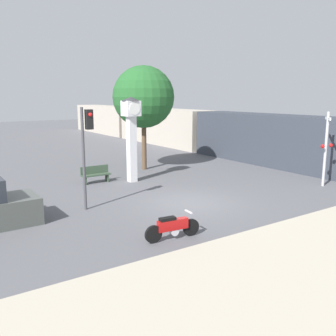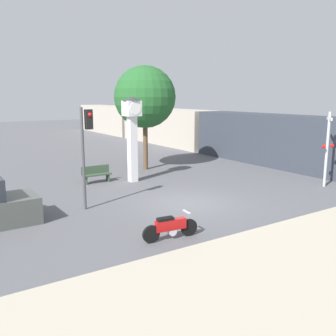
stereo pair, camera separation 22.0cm
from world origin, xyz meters
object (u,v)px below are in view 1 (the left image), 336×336
clock_tower (131,127)px  street_tree (144,97)px  traffic_light (86,140)px  bench (96,174)px  freight_train (164,126)px  railroad_crossing_signal (326,146)px  motorcycle (173,227)px

clock_tower → street_tree: street_tree is taller
traffic_light → bench: traffic_light is taller
freight_train → railroad_crossing_signal: (-2.88, -19.61, 0.41)m
motorcycle → traffic_light: size_ratio=0.47×
clock_tower → freight_train: clock_tower is taller
railroad_crossing_signal → street_tree: size_ratio=0.59×
traffic_light → street_tree: 8.92m
railroad_crossing_signal → clock_tower: bearing=140.0°
traffic_light → bench: (2.15, 4.31, -2.42)m
traffic_light → railroad_crossing_signal: traffic_light is taller
freight_train → traffic_light: 22.14m
street_tree → railroad_crossing_signal: bearing=-59.1°
bench → clock_tower: bearing=-24.4°
street_tree → bench: street_tree is taller
railroad_crossing_signal → street_tree: 10.97m
clock_tower → freight_train: size_ratio=0.12×
motorcycle → bench: size_ratio=1.24×
motorcycle → freight_train: bearing=63.7°
traffic_light → motorcycle: bearing=-78.3°
motorcycle → railroad_crossing_signal: (10.78, 1.69, 1.69)m
railroad_crossing_signal → traffic_light: bearing=165.5°
clock_tower → bench: (-1.81, 0.82, -2.54)m
freight_train → railroad_crossing_signal: size_ratio=10.23×
motorcycle → traffic_light: traffic_light is taller
clock_tower → traffic_light: bearing=-138.6°
traffic_light → freight_train: bearing=48.5°
clock_tower → street_tree: size_ratio=0.71×
freight_train → bench: freight_train is taller
street_tree → bench: bearing=-156.4°
clock_tower → railroad_crossing_signal: clock_tower is taller
railroad_crossing_signal → motorcycle: bearing=-171.1°
clock_tower → traffic_light: 5.28m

